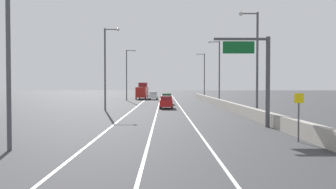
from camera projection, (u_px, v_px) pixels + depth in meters
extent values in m
plane|color=#38383A|center=(170.00, 104.00, 66.30)|extent=(320.00, 320.00, 0.00)
cube|color=silver|center=(137.00, 107.00, 57.25)|extent=(0.16, 130.00, 0.00)
cube|color=silver|center=(158.00, 107.00, 57.29)|extent=(0.16, 130.00, 0.00)
cube|color=silver|center=(180.00, 107.00, 57.32)|extent=(0.16, 130.00, 0.00)
cube|color=#9E998E|center=(241.00, 110.00, 42.38)|extent=(0.60, 120.00, 1.10)
cylinder|color=#47474C|center=(268.00, 82.00, 29.35)|extent=(0.36, 0.36, 7.50)
cube|color=#47474C|center=(241.00, 39.00, 29.23)|extent=(4.50, 0.20, 0.20)
cube|color=#0C5923|center=(239.00, 47.00, 29.12)|extent=(2.60, 0.10, 1.00)
cylinder|color=#4C4C51|center=(299.00, 122.00, 21.85)|extent=(0.10, 0.10, 2.40)
cube|color=yellow|center=(299.00, 98.00, 21.77)|extent=(0.60, 0.04, 0.60)
cylinder|color=#4C4C51|center=(257.00, 65.00, 38.04)|extent=(0.24, 0.24, 11.29)
cube|color=#4C4C51|center=(249.00, 14.00, 37.88)|extent=(1.80, 0.12, 0.12)
sphere|color=beige|center=(241.00, 14.00, 37.87)|extent=(0.44, 0.44, 0.44)
cylinder|color=#4C4C51|center=(219.00, 73.00, 63.08)|extent=(0.24, 0.24, 11.29)
cube|color=#4C4C51|center=(214.00, 42.00, 62.92)|extent=(1.80, 0.12, 0.12)
sphere|color=beige|center=(209.00, 42.00, 62.91)|extent=(0.44, 0.44, 0.44)
cylinder|color=#4C4C51|center=(204.00, 76.00, 88.13)|extent=(0.24, 0.24, 11.29)
cube|color=#4C4C51|center=(201.00, 54.00, 87.97)|extent=(1.80, 0.12, 0.12)
sphere|color=beige|center=(197.00, 54.00, 87.96)|extent=(0.44, 0.44, 0.44)
cylinder|color=#4C4C51|center=(8.00, 45.00, 18.80)|extent=(0.24, 0.24, 11.29)
cylinder|color=#4C4C51|center=(105.00, 69.00, 48.85)|extent=(0.24, 0.24, 11.29)
cube|color=#4C4C51|center=(111.00, 29.00, 48.71)|extent=(1.80, 0.12, 0.12)
sphere|color=beige|center=(118.00, 29.00, 48.72)|extent=(0.44, 0.44, 0.44)
cylinder|color=#4C4C51|center=(127.00, 75.00, 78.90)|extent=(0.24, 0.24, 11.29)
cube|color=#4C4C51|center=(131.00, 51.00, 78.76)|extent=(1.80, 0.12, 0.12)
sphere|color=beige|center=(135.00, 51.00, 78.77)|extent=(0.44, 0.44, 0.44)
cube|color=#196033|center=(167.00, 100.00, 63.49)|extent=(1.83, 4.03, 1.06)
cube|color=#1C4633|center=(167.00, 95.00, 63.07)|extent=(1.58, 1.83, 0.60)
cylinder|color=black|center=(163.00, 102.00, 65.06)|extent=(0.23, 0.68, 0.68)
cylinder|color=black|center=(171.00, 102.00, 65.05)|extent=(0.23, 0.68, 0.68)
cylinder|color=black|center=(162.00, 103.00, 61.96)|extent=(0.23, 0.68, 0.68)
cylinder|color=black|center=(171.00, 103.00, 61.95)|extent=(0.23, 0.68, 0.68)
cube|color=white|center=(153.00, 96.00, 84.10)|extent=(1.97, 4.25, 0.93)
cube|color=#96969E|center=(153.00, 93.00, 83.66)|extent=(1.68, 1.94, 0.60)
cylinder|color=black|center=(150.00, 98.00, 85.77)|extent=(0.24, 0.69, 0.68)
cylinder|color=black|center=(157.00, 98.00, 85.73)|extent=(0.24, 0.69, 0.68)
cylinder|color=black|center=(149.00, 98.00, 82.49)|extent=(0.24, 0.69, 0.68)
cylinder|color=black|center=(157.00, 99.00, 82.45)|extent=(0.24, 0.69, 0.68)
cube|color=red|center=(166.00, 103.00, 52.80)|extent=(2.00, 4.84, 0.93)
cube|color=maroon|center=(166.00, 98.00, 52.30)|extent=(1.70, 2.20, 0.60)
cylinder|color=black|center=(161.00, 105.00, 54.77)|extent=(0.24, 0.69, 0.68)
cylinder|color=black|center=(172.00, 105.00, 54.74)|extent=(0.24, 0.69, 0.68)
cylinder|color=black|center=(160.00, 107.00, 50.89)|extent=(0.24, 0.69, 0.68)
cylinder|color=black|center=(172.00, 107.00, 50.86)|extent=(0.24, 0.69, 0.68)
cube|color=#A51E19|center=(142.00, 92.00, 88.39)|extent=(2.64, 9.61, 2.48)
cube|color=maroon|center=(143.00, 85.00, 90.44)|extent=(2.17, 2.16, 1.10)
cylinder|color=black|center=(139.00, 96.00, 92.52)|extent=(0.25, 1.01, 1.00)
cylinder|color=black|center=(148.00, 96.00, 92.48)|extent=(0.25, 1.01, 1.00)
cylinder|color=black|center=(136.00, 98.00, 84.37)|extent=(0.25, 1.01, 1.00)
cylinder|color=black|center=(145.00, 98.00, 84.33)|extent=(0.25, 1.01, 1.00)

